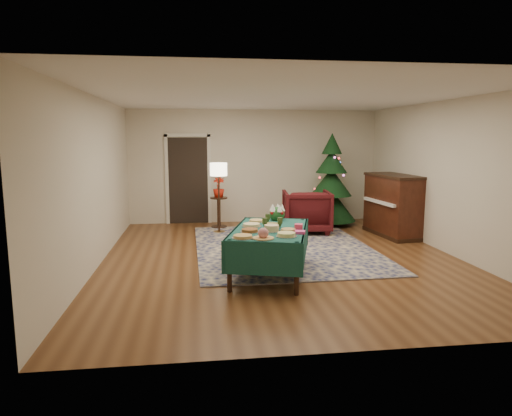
{
  "coord_description": "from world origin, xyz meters",
  "views": [
    {
      "loc": [
        -1.43,
        -7.47,
        2.04
      ],
      "look_at": [
        -0.45,
        -0.15,
        0.9
      ],
      "focal_mm": 32.0,
      "sensor_mm": 36.0,
      "label": 1
    }
  ],
  "objects": [
    {
      "name": "platter_7",
      "position": [
        -0.31,
        -0.88,
        0.74
      ],
      "size": [
        0.23,
        0.23,
        0.07
      ],
      "color": "silver",
      "rests_on": "buffet_table"
    },
    {
      "name": "floor_lamp",
      "position": [
        -0.94,
        2.27,
        1.28
      ],
      "size": [
        0.37,
        0.37,
        1.51
      ],
      "color": "#A57F3F",
      "rests_on": "ground"
    },
    {
      "name": "napkin_stack",
      "position": [
        0.01,
        -1.34,
        0.73
      ],
      "size": [
        0.18,
        0.18,
        0.04
      ],
      "primitive_type": "cube",
      "rotation": [
        0.0,
        0.0,
        -0.28
      ],
      "color": "#EA4194",
      "rests_on": "buffet_table"
    },
    {
      "name": "platter_1",
      "position": [
        -0.55,
        -1.63,
        0.77
      ],
      "size": [
        0.29,
        0.29,
        0.15
      ],
      "color": "silver",
      "rests_on": "buffet_table"
    },
    {
      "name": "platter_4",
      "position": [
        -0.36,
        -1.16,
        0.76
      ],
      "size": [
        0.24,
        0.24,
        0.1
      ],
      "color": "silver",
      "rests_on": "buffet_table"
    },
    {
      "name": "platter_3",
      "position": [
        -0.68,
        -1.16,
        0.73
      ],
      "size": [
        0.27,
        0.27,
        0.05
      ],
      "color": "silver",
      "rests_on": "buffet_table"
    },
    {
      "name": "platter_5",
      "position": [
        -0.12,
        -1.18,
        0.73
      ],
      "size": [
        0.24,
        0.24,
        0.04
      ],
      "color": "silver",
      "rests_on": "buffet_table"
    },
    {
      "name": "goblet_1",
      "position": [
        -0.2,
        -0.96,
        0.8
      ],
      "size": [
        0.08,
        0.08,
        0.17
      ],
      "color": "#2D471E",
      "rests_on": "buffet_table"
    },
    {
      "name": "rug",
      "position": [
        0.17,
        0.71,
        0.01
      ],
      "size": [
        3.27,
        4.25,
        0.02
      ],
      "primitive_type": "cube",
      "rotation": [
        0.0,
        0.0,
        0.02
      ],
      "color": "#141A4D",
      "rests_on": "ground"
    },
    {
      "name": "piano",
      "position": [
        2.67,
        1.5,
        0.63
      ],
      "size": [
        0.84,
        1.55,
        1.28
      ],
      "color": "black",
      "rests_on": "ground"
    },
    {
      "name": "armchair",
      "position": [
        0.94,
        2.02,
        0.51
      ],
      "size": [
        1.08,
        1.03,
        1.02
      ],
      "primitive_type": "imported",
      "rotation": [
        0.0,
        0.0,
        3.03
      ],
      "color": "#400D10",
      "rests_on": "ground"
    },
    {
      "name": "platter_2",
      "position": [
        -0.22,
        -1.52,
        0.74
      ],
      "size": [
        0.29,
        0.29,
        0.06
      ],
      "color": "silver",
      "rests_on": "buffet_table"
    },
    {
      "name": "goblet_0",
      "position": [
        -0.33,
        -0.62,
        0.8
      ],
      "size": [
        0.08,
        0.08,
        0.17
      ],
      "color": "#2D471E",
      "rests_on": "buffet_table"
    },
    {
      "name": "gift_box",
      "position": [
        0.04,
        -1.13,
        0.76
      ],
      "size": [
        0.14,
        0.14,
        0.09
      ],
      "primitive_type": "cube",
      "rotation": [
        0.0,
        0.0,
        -0.28
      ],
      "color": "#DC3D66",
      "rests_on": "buffet_table"
    },
    {
      "name": "room_shell",
      "position": [
        0.0,
        0.0,
        1.35
      ],
      "size": [
        7.0,
        7.0,
        7.0
      ],
      "color": "#593319",
      "rests_on": "ground"
    },
    {
      "name": "side_table",
      "position": [
        -0.91,
        2.81,
        0.34
      ],
      "size": [
        0.39,
        0.39,
        0.7
      ],
      "color": "black",
      "rests_on": "ground"
    },
    {
      "name": "centerpiece",
      "position": [
        -0.12,
        -0.27,
        0.83
      ],
      "size": [
        0.26,
        0.26,
        0.29
      ],
      "color": "#1E4C1E",
      "rests_on": "buffet_table"
    },
    {
      "name": "platter_0",
      "position": [
        -0.82,
        -1.54,
        0.73
      ],
      "size": [
        0.3,
        0.3,
        0.04
      ],
      "color": "silver",
      "rests_on": "buffet_table"
    },
    {
      "name": "christmas_tree",
      "position": [
        1.72,
        2.84,
        0.96
      ],
      "size": [
        1.48,
        1.48,
        2.15
      ],
      "color": "black",
      "rests_on": "ground"
    },
    {
      "name": "platter_6",
      "position": [
        -0.6,
        -0.76,
        0.73
      ],
      "size": [
        0.3,
        0.3,
        0.05
      ],
      "color": "silver",
      "rests_on": "buffet_table"
    },
    {
      "name": "buffet_table",
      "position": [
        -0.35,
        -0.94,
        0.57
      ],
      "size": [
        1.52,
        2.05,
        0.71
      ],
      "color": "black",
      "rests_on": "ground"
    },
    {
      "name": "doorway",
      "position": [
        -1.6,
        3.48,
        1.1
      ],
      "size": [
        1.08,
        0.04,
        2.16
      ],
      "color": "black",
      "rests_on": "ground"
    },
    {
      "name": "platter_8",
      "position": [
        -0.48,
        -0.4,
        0.73
      ],
      "size": [
        0.26,
        0.26,
        0.04
      ],
      "color": "silver",
      "rests_on": "buffet_table"
    },
    {
      "name": "goblet_2",
      "position": [
        -0.43,
        -0.96,
        0.8
      ],
      "size": [
        0.08,
        0.08,
        0.17
      ],
      "color": "#2D471E",
      "rests_on": "buffet_table"
    },
    {
      "name": "potted_plant",
      "position": [
        -0.91,
        2.81,
        0.83
      ],
      "size": [
        0.25,
        0.46,
        0.25
      ],
      "primitive_type": "imported",
      "color": "red",
      "rests_on": "side_table"
    }
  ]
}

